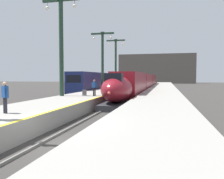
% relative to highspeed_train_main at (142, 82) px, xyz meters
% --- Properties ---
extents(ground_plane, '(260.00, 260.00, 0.00)m').
position_rel_highspeed_train_main_xyz_m(ground_plane, '(0.00, -37.06, -1.96)').
color(ground_plane, '#33302D').
extents(platform_left, '(4.80, 110.00, 1.05)m').
position_rel_highspeed_train_main_xyz_m(platform_left, '(-4.05, -12.31, -1.43)').
color(platform_left, gray).
rests_on(platform_left, ground).
extents(platform_right, '(4.80, 110.00, 1.05)m').
position_rel_highspeed_train_main_xyz_m(platform_right, '(4.05, -12.31, -1.43)').
color(platform_right, gray).
rests_on(platform_right, ground).
extents(platform_left_safety_stripe, '(0.20, 107.80, 0.01)m').
position_rel_highspeed_train_main_xyz_m(platform_left_safety_stripe, '(-1.77, -12.31, -0.90)').
color(platform_left_safety_stripe, yellow).
rests_on(platform_left_safety_stripe, platform_left).
extents(rail_main_left, '(0.08, 110.00, 0.12)m').
position_rel_highspeed_train_main_xyz_m(rail_main_left, '(-0.75, -9.56, -1.90)').
color(rail_main_left, slate).
rests_on(rail_main_left, ground).
extents(rail_main_right, '(0.08, 110.00, 0.12)m').
position_rel_highspeed_train_main_xyz_m(rail_main_right, '(0.75, -9.56, -1.90)').
color(rail_main_right, slate).
rests_on(rail_main_right, ground).
extents(rail_secondary_left, '(0.08, 110.00, 0.12)m').
position_rel_highspeed_train_main_xyz_m(rail_secondary_left, '(-8.85, -9.56, -1.90)').
color(rail_secondary_left, slate).
rests_on(rail_secondary_left, ground).
extents(rail_secondary_right, '(0.08, 110.00, 0.12)m').
position_rel_highspeed_train_main_xyz_m(rail_secondary_right, '(-7.35, -9.56, -1.90)').
color(rail_secondary_right, slate).
rests_on(rail_secondary_right, ground).
extents(highspeed_train_main, '(2.92, 56.72, 3.60)m').
position_rel_highspeed_train_main_xyz_m(highspeed_train_main, '(0.00, 0.00, 0.00)').
color(highspeed_train_main, maroon).
rests_on(highspeed_train_main, ground).
extents(regional_train_adjacent, '(2.85, 36.60, 3.80)m').
position_rel_highspeed_train_main_xyz_m(regional_train_adjacent, '(-8.10, 2.34, 0.17)').
color(regional_train_adjacent, '#141E4C').
rests_on(regional_train_adjacent, ground).
extents(station_column_mid, '(4.00, 0.68, 10.03)m').
position_rel_highspeed_train_main_xyz_m(station_column_mid, '(-5.90, -24.23, 5.06)').
color(station_column_mid, '#1E3828').
rests_on(station_column_mid, platform_left).
extents(station_column_far, '(4.00, 0.68, 9.53)m').
position_rel_highspeed_train_main_xyz_m(station_column_far, '(-5.90, -8.50, 4.80)').
color(station_column_far, '#1E3828').
rests_on(station_column_far, platform_left).
extents(station_column_distant, '(4.00, 0.68, 9.99)m').
position_rel_highspeed_train_main_xyz_m(station_column_distant, '(-5.90, 1.99, 5.05)').
color(station_column_distant, '#1E3828').
rests_on(station_column_distant, platform_left).
extents(passenger_near_edge, '(0.56, 0.28, 1.69)m').
position_rel_highspeed_train_main_xyz_m(passenger_near_edge, '(-2.63, -23.41, 0.08)').
color(passenger_near_edge, '#23232D').
rests_on(passenger_near_edge, platform_left).
extents(passenger_mid_platform, '(0.37, 0.52, 1.69)m').
position_rel_highspeed_train_main_xyz_m(passenger_mid_platform, '(-3.08, -15.92, 0.08)').
color(passenger_mid_platform, '#23232D').
rests_on(passenger_mid_platform, platform_left).
extents(passenger_far_waiting, '(0.52, 0.36, 1.69)m').
position_rel_highspeed_train_main_xyz_m(passenger_far_waiting, '(-3.75, -35.58, 0.08)').
color(passenger_far_waiting, '#23232D').
rests_on(passenger_far_waiting, platform_left).
extents(rolling_suitcase, '(0.40, 0.22, 0.98)m').
position_rel_highspeed_train_main_xyz_m(rolling_suitcase, '(-3.78, -23.24, -0.60)').
color(rolling_suitcase, '#4C4C51').
rests_on(rolling_suitcase, platform_left).
extents(terminus_back_wall, '(36.00, 2.00, 14.00)m').
position_rel_highspeed_train_main_xyz_m(terminus_back_wall, '(0.00, 64.94, 5.04)').
color(terminus_back_wall, '#4C4742').
rests_on(terminus_back_wall, ground).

